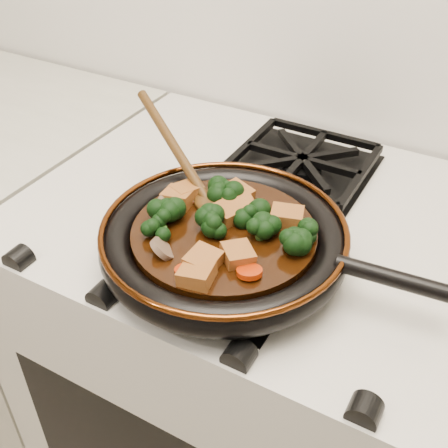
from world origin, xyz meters
The scene contains 32 objects.
stove centered at (0.00, 1.69, 0.45)m, with size 0.76×0.60×0.90m, color beige.
burner_grate_front centered at (0.00, 1.55, 0.91)m, with size 0.23×0.23×0.03m, color black, non-canonical shape.
burner_grate_back centered at (0.00, 1.83, 0.91)m, with size 0.23×0.23×0.03m, color black, non-canonical shape.
skillet centered at (0.00, 1.55, 0.94)m, with size 0.46×0.34×0.05m.
braising_sauce centered at (0.00, 1.55, 0.95)m, with size 0.25×0.25×0.02m, color black.
tofu_cube_0 centered at (-0.09, 1.57, 0.97)m, with size 0.04×0.04×0.02m, color brown.
tofu_cube_1 centered at (0.02, 1.45, 0.97)m, with size 0.04×0.04×0.02m, color brown.
tofu_cube_2 centered at (-0.02, 1.62, 0.97)m, with size 0.04×0.04×0.02m, color brown.
tofu_cube_3 centered at (0.05, 1.51, 0.97)m, with size 0.04×0.04×0.02m, color brown.
tofu_cube_4 centered at (0.02, 1.47, 0.97)m, with size 0.04×0.04×0.02m, color brown.
tofu_cube_5 centered at (-0.01, 1.57, 0.97)m, with size 0.04×0.04×0.02m, color brown.
tofu_cube_6 centered at (0.00, 1.60, 0.97)m, with size 0.04×0.04×0.02m, color brown.
tofu_cube_7 centered at (0.07, 1.61, 0.97)m, with size 0.04×0.04×0.02m, color brown.
tofu_cube_8 centered at (-0.08, 1.59, 0.97)m, with size 0.04×0.04×0.02m, color brown.
broccoli_floret_0 centered at (-0.02, 1.54, 0.97)m, with size 0.06×0.06×0.06m, color black, non-canonical shape.
broccoli_floret_1 centered at (-0.06, 1.50, 0.97)m, with size 0.05×0.05×0.05m, color black, non-canonical shape.
broccoli_floret_2 centered at (-0.03, 1.60, 0.97)m, with size 0.06×0.06×0.05m, color black, non-canonical shape.
broccoli_floret_3 centered at (0.05, 1.56, 0.97)m, with size 0.06×0.06×0.05m, color black, non-canonical shape.
broccoli_floret_4 centered at (-0.01, 1.53, 0.97)m, with size 0.06×0.06×0.05m, color black, non-canonical shape.
broccoli_floret_5 centered at (0.11, 1.56, 0.97)m, with size 0.06×0.06×0.06m, color black, non-canonical shape.
broccoli_floret_6 centered at (-0.08, 1.54, 0.97)m, with size 0.06×0.06×0.05m, color black, non-canonical shape.
broccoli_floret_7 centered at (0.10, 1.58, 0.97)m, with size 0.06×0.06×0.05m, color black, non-canonical shape.
broccoli_floret_8 centered at (0.03, 1.58, 0.97)m, with size 0.06×0.06×0.05m, color black, non-canonical shape.
broccoli_floret_9 centered at (-0.04, 1.61, 0.97)m, with size 0.06×0.06×0.05m, color black, non-canonical shape.
carrot_coin_0 centered at (0.07, 1.49, 0.96)m, with size 0.03×0.03×0.01m, color #A22404.
carrot_coin_1 centered at (0.00, 1.45, 0.96)m, with size 0.03×0.03×0.01m, color #A22404.
carrot_coin_2 centered at (-0.07, 1.59, 0.96)m, with size 0.03×0.03×0.01m, color #A22404.
carrot_coin_3 centered at (0.02, 1.60, 0.96)m, with size 0.03×0.03×0.01m, color #A22404.
mushroom_slice_0 centered at (-0.08, 1.59, 0.97)m, with size 0.03×0.03×0.01m, color brown.
mushroom_slice_1 centered at (-0.09, 1.55, 0.97)m, with size 0.04×0.04×0.01m, color brown.
mushroom_slice_2 centered at (-0.04, 1.47, 0.97)m, with size 0.04×0.04×0.01m, color brown.
wooden_spoon centered at (-0.10, 1.62, 0.99)m, with size 0.14×0.10×0.24m.
Camera 1 is at (0.29, 1.03, 1.42)m, focal length 45.00 mm.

